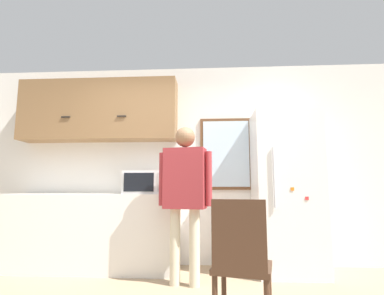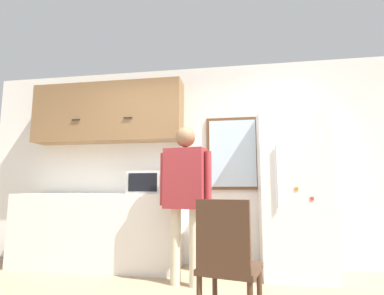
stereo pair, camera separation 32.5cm
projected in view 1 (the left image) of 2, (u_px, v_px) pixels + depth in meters
back_wall at (182, 163)px, 4.14m from camera, size 6.00×0.06×2.70m
counter at (89, 231)px, 3.74m from camera, size 2.14×0.63×0.93m
upper_cabinets at (99, 111)px, 4.11m from camera, size 2.14×0.35×0.83m
microwave at (146, 183)px, 3.71m from camera, size 0.51×0.40×0.28m
person at (185, 186)px, 3.21m from camera, size 0.58×0.29×1.66m
refrigerator at (286, 191)px, 3.63m from camera, size 0.77×0.70×1.93m
chair at (241, 259)px, 2.12m from camera, size 0.49×0.49×0.91m
window at (226, 154)px, 4.07m from camera, size 0.70×0.05×0.98m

